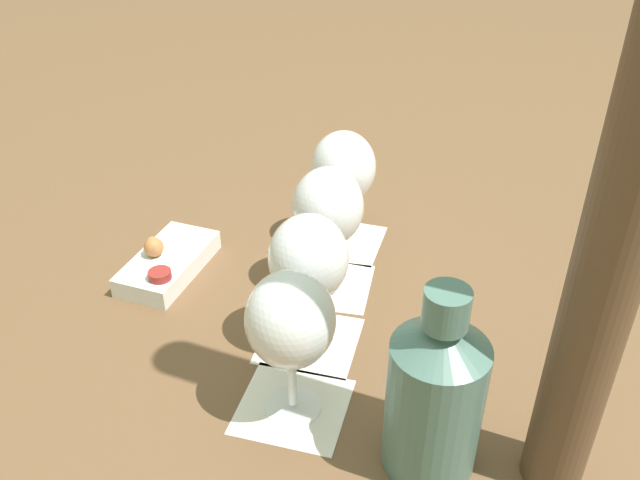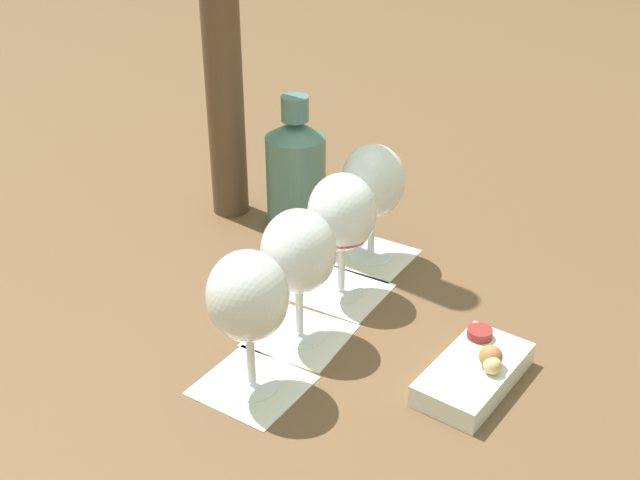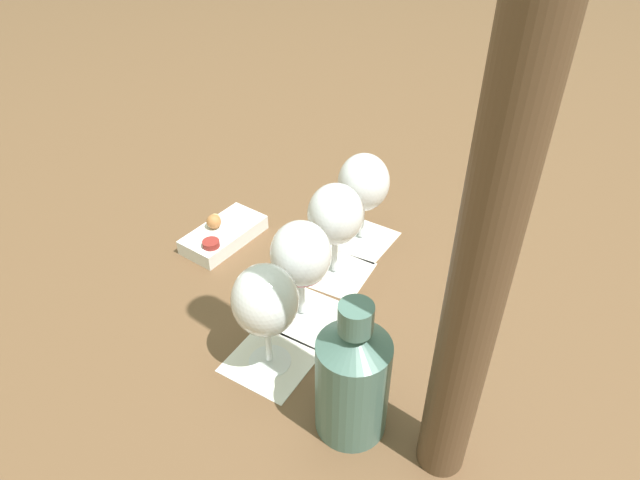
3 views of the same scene
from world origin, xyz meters
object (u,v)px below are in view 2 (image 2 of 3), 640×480
object	(u,v)px
wine_glass_0	(373,186)
wine_glass_1	(342,217)
wine_glass_2	(299,257)
ceramic_vase	(296,171)
wine_glass_3	(248,302)
snack_dish	(475,372)

from	to	relation	value
wine_glass_0	wine_glass_1	bearing A→B (deg)	-47.25
wine_glass_2	ceramic_vase	size ratio (longest dim) A/B	0.82
wine_glass_0	wine_glass_1	size ratio (longest dim) A/B	1.00
wine_glass_1	ceramic_vase	distance (m)	0.21
wine_glass_0	wine_glass_3	distance (m)	0.33
wine_glass_0	wine_glass_1	xyz separation A→B (m)	(0.07, -0.08, -0.00)
wine_glass_1	wine_glass_2	size ratio (longest dim) A/B	1.00
wine_glass_1	snack_dish	size ratio (longest dim) A/B	0.98
snack_dish	wine_glass_3	bearing A→B (deg)	-110.92
wine_glass_1	wine_glass_2	xyz separation A→B (m)	(0.07, -0.09, -0.00)
ceramic_vase	wine_glass_1	bearing A→B (deg)	-3.89
wine_glass_0	wine_glass_1	world-z (taller)	same
wine_glass_2	ceramic_vase	bearing A→B (deg)	160.19
wine_glass_1	ceramic_vase	world-z (taller)	ceramic_vase
wine_glass_2	snack_dish	bearing A→B (deg)	43.52
wine_glass_1	ceramic_vase	size ratio (longest dim) A/B	0.82
wine_glass_0	ceramic_vase	world-z (taller)	ceramic_vase
wine_glass_1	wine_glass_2	bearing A→B (deg)	-49.98
wine_glass_3	ceramic_vase	distance (m)	0.40
wine_glass_2	snack_dish	distance (m)	0.24
wine_glass_0	wine_glass_2	distance (m)	0.22
wine_glass_3	ceramic_vase	world-z (taller)	ceramic_vase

